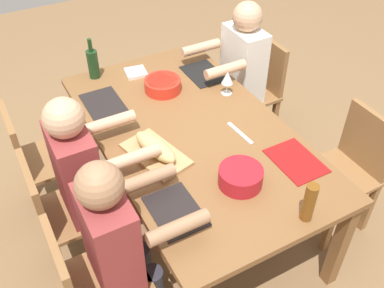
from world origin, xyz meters
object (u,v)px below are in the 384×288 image
Objects in this scene: chair_near_left at (38,157)px; serving_bowl_salad at (241,176)px; chair_far_right at (350,166)px; chair_far_left at (256,86)px; diner_far_left at (238,68)px; dining_table at (192,139)px; beer_bottle at (309,202)px; chair_near_center at (60,211)px; diner_near_right at (119,240)px; wine_glass at (227,79)px; napkin_stack at (136,73)px; serving_bowl_pasta at (163,84)px; wine_bottle at (93,63)px; chair_near_right at (89,282)px; cutting_board at (156,154)px; bread_loaf at (155,147)px; diner_near_center at (85,173)px.

serving_bowl_salad is at bearing 40.16° from chair_near_left.
chair_far_left is at bearing 180.00° from chair_far_right.
diner_far_left reaches higher than chair_far_left.
dining_table is 2.20× the size of chair_far_left.
beer_bottle reaches higher than chair_far_right.
chair_near_center is 1.00× the size of chair_far_left.
chair_far_right and chair_far_left have the same top height.
wine_glass is (-0.74, 1.06, 0.16)m from diner_near_right.
dining_table is 0.75m from napkin_stack.
serving_bowl_pasta is (0.05, -0.82, 0.30)m from chair_far_left.
wine_bottle is 2.07× the size of napkin_stack.
chair_near_right is (0.51, 0.00, 0.00)m from chair_near_center.
wine_glass is at bearing 100.47° from chair_near_center.
serving_bowl_salad is 0.50m from cutting_board.
napkin_stack is at bearing -177.44° from serving_bowl_salad.
bread_loaf is 0.95m from wine_bottle.
diner_far_left is at bearing 127.47° from diner_near_right.
chair_near_center is 0.51m from chair_near_right.
chair_far_left is 0.97m from napkin_stack.
dining_table is at bearing -52.53° from diner_far_left.
chair_near_left is 1.74m from beer_bottle.
diner_near_right is at bearing -54.88° from wine_glass.
cutting_board is 0.88m from beer_bottle.
diner_near_right is at bearing -35.64° from serving_bowl_pasta.
chair_near_right and bread_loaf have the same top height.
cutting_board is at bearing -29.30° from serving_bowl_pasta.
diner_far_left is at bearing 123.99° from chair_near_right.
wine_bottle is at bearing -108.56° from diner_far_left.
diner_near_center is 0.85m from serving_bowl_pasta.
chair_far_left reaches higher than cutting_board.
wine_bottle reaches higher than beer_bottle.
bread_loaf is at bearing 0.00° from cutting_board.
wine_glass is 0.68m from napkin_stack.
napkin_stack is (-0.84, 0.24, -0.05)m from bread_loaf.
beer_bottle is (1.32, 0.13, 0.06)m from serving_bowl_pasta.
diner_far_left is 1.14m from cutting_board.
chair_near_left reaches higher than serving_bowl_pasta.
diner_near_right is 1.40m from napkin_stack.
diner_near_right reaches higher than chair_near_center.
chair_near_center is 1.38m from beer_bottle.
wine_glass reaches higher than chair_near_right.
diner_near_center is 1.00× the size of diner_far_left.
napkin_stack is at bearing 147.27° from chair_near_right.
wine_glass is (-0.74, -0.47, 0.37)m from chair_far_right.
diner_near_center is 0.59m from chair_near_left.
dining_table is 0.89m from beer_bottle.
bread_loaf is 0.75m from wine_glass.
chair_far_right is (0.51, 1.53, -0.21)m from diner_near_center.
serving_bowl_pasta is 1.06× the size of serving_bowl_salad.
chair_near_center is at bearing -90.00° from dining_table.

